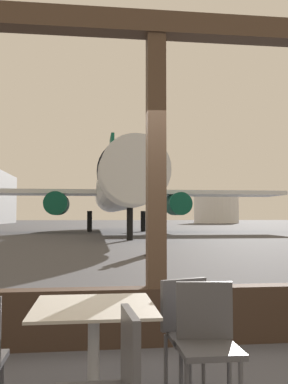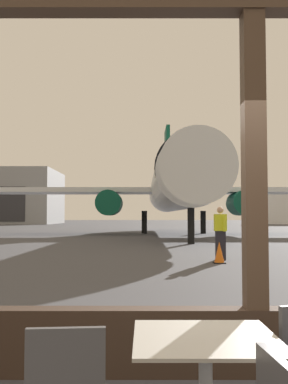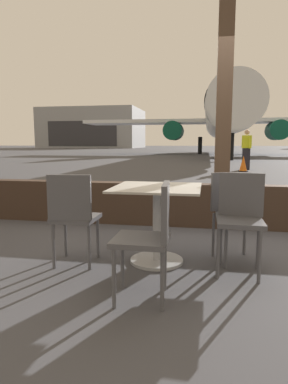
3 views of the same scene
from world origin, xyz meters
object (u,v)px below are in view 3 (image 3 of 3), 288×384
dining_table (157,217)px  cafe_chair_aisle_left (73,212)px  traffic_cone (243,164)px  airplane (225,117)px  distant_hangar (94,129)px  cafe_chair_aisle_right (240,213)px  cafe_chair_window_right (234,208)px  ground_crew_worker (246,149)px  cafe_chair_window_left (152,231)px

dining_table → cafe_chair_aisle_left: size_ratio=0.94×
dining_table → traffic_cone: size_ratio=1.25×
airplane → distant_hangar: bearing=121.9°
cafe_chair_aisle_left → cafe_chair_aisle_right: (1.53, 0.16, 0.02)m
cafe_chair_aisle_left → airplane: bearing=85.0°
cafe_chair_window_right → distant_hangar: bearing=109.8°
dining_table → distant_hangar: distant_hangar is taller
dining_table → cafe_chair_aisle_left: 0.80m
ground_crew_worker → cafe_chair_aisle_left: bearing=-103.0°
cafe_chair_aisle_right → distant_hangar: 86.05m
ground_crew_worker → distant_hangar: bearing=113.9°
cafe_chair_aisle_right → cafe_chair_window_left: bearing=-133.8°
cafe_chair_aisle_left → dining_table: bearing=18.1°
airplane → ground_crew_worker: bearing=-89.8°
cafe_chair_aisle_left → distant_hangar: size_ratio=0.04×
cafe_chair_aisle_right → traffic_cone: cafe_chair_aisle_right is taller
cafe_chair_aisle_right → cafe_chair_window_right: bearing=95.9°
airplane → cafe_chair_aisle_right: bearing=-92.3°
cafe_chair_window_left → cafe_chair_aisle_left: size_ratio=1.00×
cafe_chair_window_left → distant_hangar: size_ratio=0.04×
airplane → distant_hangar: 57.41m
ground_crew_worker → distant_hangar: 75.04m
ground_crew_worker → cafe_chair_window_right: bearing=-96.7°
cafe_chair_window_right → airplane: (1.33, 31.83, 3.18)m
cafe_chair_window_right → distant_hangar: 85.73m
cafe_chair_window_left → cafe_chair_aisle_left: cafe_chair_aisle_left is taller
airplane → distant_hangar: airplane is taller
cafe_chair_window_left → traffic_cone: size_ratio=1.33×
cafe_chair_window_left → airplane: (1.99, 32.88, 3.17)m
dining_table → cafe_chair_aisle_right: 0.78m
cafe_chair_window_right → dining_table: bearing=-162.0°
airplane → cafe_chair_aisle_left: bearing=-95.0°
distant_hangar → cafe_chair_aisle_left: bearing=-71.3°
traffic_cone → distant_hangar: distant_hangar is taller
cafe_chair_window_left → ground_crew_worker: ground_crew_worker is taller
cafe_chair_window_left → cafe_chair_aisle_right: 1.00m
airplane → ground_crew_worker: size_ratio=17.03×
cafe_chair_window_right → cafe_chair_window_left: bearing=-122.1°
cafe_chair_window_right → cafe_chair_aisle_left: size_ratio=0.98×
cafe_chair_window_left → cafe_chair_aisle_right: (0.69, 0.72, 0.01)m
cafe_chair_window_left → traffic_cone: 12.26m
cafe_chair_aisle_right → ground_crew_worker: size_ratio=0.51×
cafe_chair_window_left → traffic_cone: bearing=81.3°
cafe_chair_window_left → traffic_cone: cafe_chair_window_left is taller
cafe_chair_window_left → airplane: airplane is taller
ground_crew_worker → cafe_chair_window_left: bearing=-99.0°
cafe_chair_aisle_left → traffic_cone: bearing=76.9°
dining_table → cafe_chair_aisle_right: size_ratio=0.93×
airplane → traffic_cone: airplane is taller
dining_table → cafe_chair_window_right: bearing=18.0°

